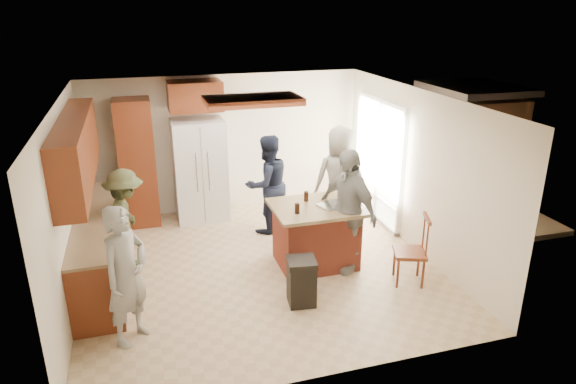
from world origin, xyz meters
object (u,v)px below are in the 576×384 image
object	(u,v)px
person_front_left	(126,276)
refrigerator	(200,170)
kitchen_island	(316,234)
trash_bin	(301,281)
spindle_chair	(411,253)
person_side_right	(347,211)
person_behind_left	(268,184)
person_behind_right	(340,179)
person_counter	(127,220)

from	to	relation	value
person_front_left	refrigerator	bearing A→B (deg)	22.08
kitchen_island	trash_bin	world-z (taller)	kitchen_island
person_front_left	spindle_chair	size ratio (longest dim) A/B	1.67
person_side_right	refrigerator	bearing A→B (deg)	-166.03
refrigerator	kitchen_island	xyz separation A→B (m)	(1.38, -2.25, -0.43)
person_behind_left	person_behind_right	xyz separation A→B (m)	(1.18, -0.28, 0.07)
person_front_left	spindle_chair	bearing A→B (deg)	-43.70
person_side_right	spindle_chair	size ratio (longest dim) A/B	1.83
person_behind_left	person_front_left	bearing A→B (deg)	28.97
person_counter	trash_bin	distance (m)	2.70
person_counter	person_front_left	bearing A→B (deg)	-176.11
kitchen_island	person_behind_left	bearing A→B (deg)	105.82
person_behind_left	kitchen_island	xyz separation A→B (m)	(0.38, -1.35, -0.36)
person_counter	spindle_chair	xyz separation A→B (m)	(3.72, -1.55, -0.30)
person_counter	kitchen_island	bearing A→B (deg)	-100.13
person_front_left	person_side_right	bearing A→B (deg)	-31.20
person_front_left	person_behind_left	distance (m)	3.35
person_behind_left	person_side_right	distance (m)	1.77
person_side_right	trash_bin	size ratio (longest dim) A/B	2.88
person_side_right	kitchen_island	size ratio (longest dim) A/B	1.42
person_side_right	refrigerator	size ratio (longest dim) A/B	1.01
person_counter	kitchen_island	size ratio (longest dim) A/B	1.18
person_counter	spindle_chair	world-z (taller)	person_counter
person_front_left	person_behind_right	bearing A→B (deg)	-14.87
refrigerator	trash_bin	size ratio (longest dim) A/B	2.86
person_behind_left	refrigerator	xyz separation A→B (m)	(-1.00, 0.90, 0.06)
person_counter	kitchen_island	xyz separation A→B (m)	(2.64, -0.67, -0.28)
person_side_right	kitchen_island	xyz separation A→B (m)	(-0.38, 0.25, -0.43)
person_counter	spindle_chair	bearing A→B (deg)	-108.65
person_behind_left	refrigerator	size ratio (longest dim) A/B	0.93
person_front_left	trash_bin	bearing A→B (deg)	-43.07
trash_bin	kitchen_island	bearing A→B (deg)	60.90
person_front_left	spindle_chair	xyz separation A→B (m)	(3.73, 0.24, -0.38)
refrigerator	spindle_chair	distance (m)	4.01
refrigerator	kitchen_island	bearing A→B (deg)	-58.45
person_front_left	person_counter	size ratio (longest dim) A/B	1.10
person_front_left	kitchen_island	size ratio (longest dim) A/B	1.30
person_side_right	refrigerator	xyz separation A→B (m)	(-1.76, 2.50, -0.01)
kitchen_island	trash_bin	distance (m)	1.12
person_behind_left	person_side_right	xyz separation A→B (m)	(0.76, -1.60, 0.07)
person_front_left	person_side_right	distance (m)	3.15
person_side_right	trash_bin	distance (m)	1.30
person_side_right	person_counter	size ratio (longest dim) A/B	1.20
person_behind_left	person_behind_right	world-z (taller)	person_behind_right
person_behind_left	trash_bin	xyz separation A→B (m)	(-0.16, -2.32, -0.52)
person_behind_right	trash_bin	size ratio (longest dim) A/B	2.87
spindle_chair	kitchen_island	bearing A→B (deg)	140.52
kitchen_island	trash_bin	xyz separation A→B (m)	(-0.54, -0.97, -0.16)
person_behind_left	person_counter	xyz separation A→B (m)	(-2.26, -0.68, -0.08)
person_behind_left	person_behind_right	size ratio (longest dim) A/B	0.93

